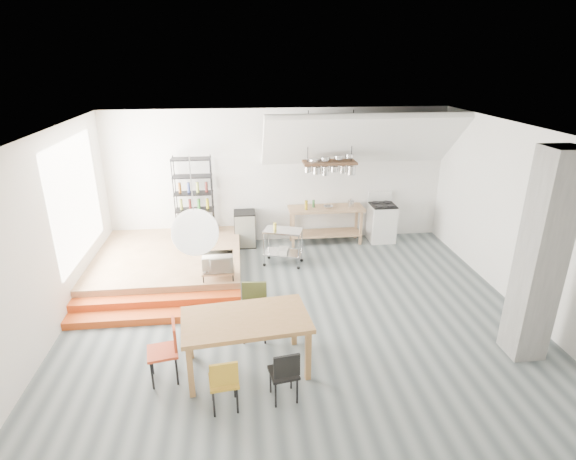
{
  "coord_description": "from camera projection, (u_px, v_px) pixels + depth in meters",
  "views": [
    {
      "loc": [
        -0.94,
        -6.89,
        4.3
      ],
      "look_at": [
        -0.08,
        0.8,
        1.29
      ],
      "focal_mm": 28.0,
      "sensor_mm": 36.0,
      "label": 1
    }
  ],
  "objects": [
    {
      "name": "floor",
      "position": [
        298.0,
        313.0,
        8.04
      ],
      "size": [
        8.0,
        8.0,
        0.0
      ],
      "primitive_type": "plane",
      "color": "#4A5456",
      "rests_on": "ground"
    },
    {
      "name": "wall_back",
      "position": [
        279.0,
        177.0,
        10.7
      ],
      "size": [
        8.0,
        0.04,
        3.2
      ],
      "primitive_type": "cube",
      "color": "silver",
      "rests_on": "ground"
    },
    {
      "name": "wall_left",
      "position": [
        46.0,
        240.0,
        7.04
      ],
      "size": [
        0.04,
        7.0,
        3.2
      ],
      "primitive_type": "cube",
      "color": "silver",
      "rests_on": "ground"
    },
    {
      "name": "wall_right",
      "position": [
        524.0,
        220.0,
        7.87
      ],
      "size": [
        0.04,
        7.0,
        3.2
      ],
      "primitive_type": "cube",
      "color": "silver",
      "rests_on": "ground"
    },
    {
      "name": "ceiling",
      "position": [
        299.0,
        132.0,
        6.88
      ],
      "size": [
        8.0,
        7.0,
        0.02
      ],
      "primitive_type": "cube",
      "color": "white",
      "rests_on": "wall_back"
    },
    {
      "name": "slope_ceiling",
      "position": [
        361.0,
        140.0,
        9.98
      ],
      "size": [
        4.4,
        1.44,
        1.32
      ],
      "primitive_type": "cube",
      "rotation": [
        -0.73,
        0.0,
        0.0
      ],
      "color": "white",
      "rests_on": "wall_back"
    },
    {
      "name": "window_pane",
      "position": [
        76.0,
        199.0,
        8.36
      ],
      "size": [
        0.02,
        2.5,
        2.2
      ],
      "primitive_type": "cube",
      "color": "white",
      "rests_on": "wall_left"
    },
    {
      "name": "platform",
      "position": [
        169.0,
        262.0,
        9.56
      ],
      "size": [
        3.0,
        3.0,
        0.4
      ],
      "primitive_type": "cube",
      "color": "olive",
      "rests_on": "ground"
    },
    {
      "name": "step_lower",
      "position": [
        155.0,
        316.0,
        7.8
      ],
      "size": [
        3.0,
        0.35,
        0.13
      ],
      "primitive_type": "cube",
      "color": "#C64817",
      "rests_on": "ground"
    },
    {
      "name": "step_upper",
      "position": [
        158.0,
        303.0,
        8.1
      ],
      "size": [
        3.0,
        0.35,
        0.27
      ],
      "primitive_type": "cube",
      "color": "#C64817",
      "rests_on": "ground"
    },
    {
      "name": "concrete_column",
      "position": [
        541.0,
        258.0,
        6.41
      ],
      "size": [
        0.5,
        0.5,
        3.2
      ],
      "primitive_type": "cube",
      "color": "slate",
      "rests_on": "ground"
    },
    {
      "name": "kitchen_counter",
      "position": [
        326.0,
        219.0,
        10.84
      ],
      "size": [
        1.8,
        0.6,
        0.91
      ],
      "color": "olive",
      "rests_on": "ground"
    },
    {
      "name": "stove",
      "position": [
        381.0,
        222.0,
        11.04
      ],
      "size": [
        0.6,
        0.6,
        1.18
      ],
      "color": "white",
      "rests_on": "ground"
    },
    {
      "name": "pot_rack",
      "position": [
        331.0,
        166.0,
        10.15
      ],
      "size": [
        1.2,
        0.5,
        1.43
      ],
      "color": "#44281B",
      "rests_on": "ceiling"
    },
    {
      "name": "wire_shelving",
      "position": [
        194.0,
        194.0,
        10.31
      ],
      "size": [
        0.88,
        0.38,
        1.8
      ],
      "color": "black",
      "rests_on": "platform"
    },
    {
      "name": "microwave_shelf",
      "position": [
        218.0,
        271.0,
        8.39
      ],
      "size": [
        0.6,
        0.4,
        0.16
      ],
      "color": "olive",
      "rests_on": "platform"
    },
    {
      "name": "paper_lantern",
      "position": [
        195.0,
        232.0,
        5.71
      ],
      "size": [
        0.6,
        0.6,
        0.6
      ],
      "primitive_type": "sphere",
      "color": "white",
      "rests_on": "ceiling"
    },
    {
      "name": "dining_table",
      "position": [
        246.0,
        323.0,
        6.35
      ],
      "size": [
        1.89,
        1.19,
        0.85
      ],
      "rotation": [
        0.0,
        0.0,
        0.11
      ],
      "color": "olive",
      "rests_on": "ground"
    },
    {
      "name": "chair_mustard",
      "position": [
        224.0,
        380.0,
        5.65
      ],
      "size": [
        0.41,
        0.41,
        0.81
      ],
      "rotation": [
        0.0,
        0.0,
        3.26
      ],
      "color": "#A97E1D",
      "rests_on": "ground"
    },
    {
      "name": "chair_black",
      "position": [
        285.0,
        372.0,
        5.82
      ],
      "size": [
        0.42,
        0.42,
        0.79
      ],
      "rotation": [
        0.0,
        0.0,
        3.3
      ],
      "color": "black",
      "rests_on": "ground"
    },
    {
      "name": "chair_olive",
      "position": [
        254.0,
        306.0,
        7.21
      ],
      "size": [
        0.45,
        0.45,
        0.92
      ],
      "rotation": [
        0.0,
        0.0,
        -0.07
      ],
      "color": "#4D5628",
      "rests_on": "ground"
    },
    {
      "name": "chair_red",
      "position": [
        167.0,
        346.0,
        6.22
      ],
      "size": [
        0.48,
        0.48,
        0.9
      ],
      "rotation": [
        0.0,
        0.0,
        -1.39
      ],
      "color": "#C03B1B",
      "rests_on": "ground"
    },
    {
      "name": "rolling_cart",
      "position": [
        283.0,
        242.0,
        9.74
      ],
      "size": [
        0.91,
        0.68,
        0.81
      ],
      "rotation": [
        0.0,
        0.0,
        -0.32
      ],
      "color": "silver",
      "rests_on": "ground"
    },
    {
      "name": "mini_fridge",
      "position": [
        245.0,
        229.0,
        10.76
      ],
      "size": [
        0.5,
        0.5,
        0.85
      ],
      "primitive_type": "cube",
      "color": "black",
      "rests_on": "ground"
    },
    {
      "name": "microwave",
      "position": [
        218.0,
        262.0,
        8.32
      ],
      "size": [
        0.58,
        0.4,
        0.32
      ],
      "primitive_type": "imported",
      "rotation": [
        0.0,
        0.0,
        0.03
      ],
      "color": "beige",
      "rests_on": "microwave_shelf"
    },
    {
      "name": "bowl",
      "position": [
        328.0,
        207.0,
        10.69
      ],
      "size": [
        0.24,
        0.24,
        0.05
      ],
      "primitive_type": "imported",
      "rotation": [
        0.0,
        0.0,
        -0.07
      ],
      "color": "silver",
      "rests_on": "kitchen_counter"
    }
  ]
}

